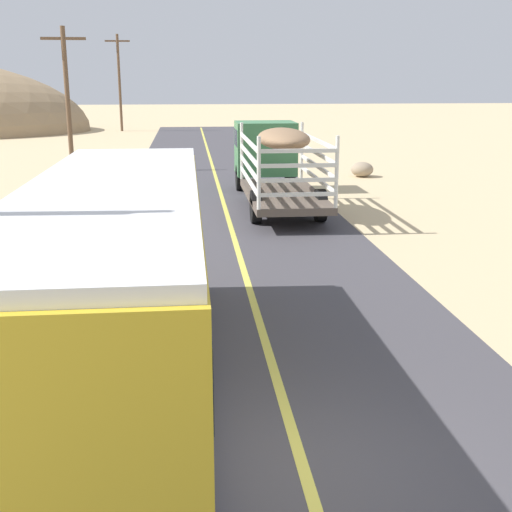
% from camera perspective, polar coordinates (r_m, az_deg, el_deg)
% --- Properties ---
extents(ground_plane, '(240.00, 240.00, 0.00)m').
position_cam_1_polar(ground_plane, '(8.55, 4.17, -18.14)').
color(ground_plane, '#CCB284').
extents(road_surface, '(8.00, 120.00, 0.02)m').
position_cam_1_polar(road_surface, '(8.55, 4.17, -18.09)').
color(road_surface, '#423F44').
rests_on(road_surface, ground).
extents(road_centre_line, '(0.16, 117.60, 0.00)m').
position_cam_1_polar(road_centre_line, '(8.54, 4.17, -18.02)').
color(road_centre_line, '#D8CC4C').
rests_on(road_centre_line, road_surface).
extents(livestock_truck, '(2.53, 9.70, 3.02)m').
position_cam_1_polar(livestock_truck, '(26.28, 1.36, 8.81)').
color(livestock_truck, '#3F7F4C').
rests_on(livestock_truck, road_surface).
extents(bus, '(2.54, 10.00, 3.21)m').
position_cam_1_polar(bus, '(10.01, -12.00, -2.28)').
color(bus, gold).
rests_on(bus, road_surface).
extents(power_pole_mid, '(2.20, 0.24, 7.21)m').
position_cam_1_polar(power_pole_mid, '(35.59, -16.06, 13.29)').
color(power_pole_mid, brown).
rests_on(power_pole_mid, ground).
extents(power_pole_far, '(2.20, 0.24, 8.53)m').
position_cam_1_polar(power_pole_far, '(62.80, -11.77, 14.73)').
color(power_pole_far, brown).
rests_on(power_pole_far, ground).
extents(boulder_near_shoulder, '(1.09, 1.11, 0.73)m').
position_cam_1_polar(boulder_near_shoulder, '(33.02, 9.19, 7.43)').
color(boulder_near_shoulder, gray).
rests_on(boulder_near_shoulder, ground).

